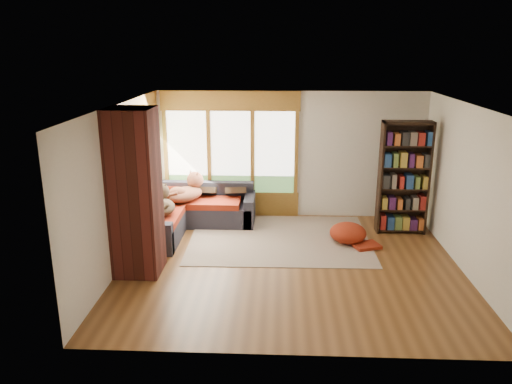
% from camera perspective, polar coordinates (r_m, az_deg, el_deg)
% --- Properties ---
extents(floor, '(5.50, 5.50, 0.00)m').
position_cam_1_polar(floor, '(8.32, 3.92, -8.27)').
color(floor, brown).
rests_on(floor, ground).
extents(ceiling, '(5.50, 5.50, 0.00)m').
position_cam_1_polar(ceiling, '(7.61, 4.31, 9.81)').
color(ceiling, white).
extents(wall_back, '(5.50, 0.04, 2.60)m').
position_cam_1_polar(wall_back, '(10.29, 3.80, 4.24)').
color(wall_back, silver).
rests_on(wall_back, ground).
extents(wall_front, '(5.50, 0.04, 2.60)m').
position_cam_1_polar(wall_front, '(5.51, 4.69, -6.89)').
color(wall_front, silver).
rests_on(wall_front, ground).
extents(wall_left, '(0.04, 5.00, 2.60)m').
position_cam_1_polar(wall_left, '(8.26, -15.33, 0.60)').
color(wall_left, silver).
rests_on(wall_left, ground).
extents(wall_right, '(0.04, 5.00, 2.60)m').
position_cam_1_polar(wall_right, '(8.40, 23.21, 0.09)').
color(wall_right, silver).
rests_on(wall_right, ground).
extents(windows_back, '(2.82, 0.10, 1.90)m').
position_cam_1_polar(windows_back, '(10.29, -2.91, 4.54)').
color(windows_back, olive).
rests_on(windows_back, wall_back).
extents(windows_left, '(0.10, 2.62, 1.90)m').
position_cam_1_polar(windows_left, '(9.35, -12.99, 2.91)').
color(windows_left, olive).
rests_on(windows_left, wall_left).
extents(roller_blind, '(0.03, 0.72, 0.90)m').
position_cam_1_polar(roller_blind, '(10.05, -11.73, 6.25)').
color(roller_blind, '#799154').
rests_on(roller_blind, wall_left).
extents(brick_chimney, '(0.70, 0.70, 2.60)m').
position_cam_1_polar(brick_chimney, '(7.84, -13.66, -0.13)').
color(brick_chimney, '#471914').
rests_on(brick_chimney, ground).
extents(sectional_sofa, '(2.20, 2.20, 0.80)m').
position_cam_1_polar(sectional_sofa, '(9.93, -7.58, -2.30)').
color(sectional_sofa, black).
rests_on(sectional_sofa, ground).
extents(area_rug, '(3.33, 2.57, 0.01)m').
position_cam_1_polar(area_rug, '(9.34, 2.70, -5.34)').
color(area_rug, beige).
rests_on(area_rug, ground).
extents(bookshelf, '(0.92, 0.31, 2.15)m').
position_cam_1_polar(bookshelf, '(9.76, 16.53, 1.54)').
color(bookshelf, black).
rests_on(bookshelf, ground).
extents(pouf, '(0.85, 0.85, 0.36)m').
position_cam_1_polar(pouf, '(9.27, 10.47, -4.55)').
color(pouf, maroon).
rests_on(pouf, area_rug).
extents(dog_tan, '(0.90, 0.96, 0.47)m').
position_cam_1_polar(dog_tan, '(9.89, -7.89, 0.48)').
color(dog_tan, brown).
rests_on(dog_tan, sectional_sofa).
extents(dog_brindle, '(0.63, 0.86, 0.43)m').
position_cam_1_polar(dog_brindle, '(9.24, -10.76, -0.96)').
color(dog_brindle, '#2E2117').
rests_on(dog_brindle, sectional_sofa).
extents(throw_pillows, '(1.98, 1.68, 0.45)m').
position_cam_1_polar(throw_pillows, '(9.93, -7.32, 0.45)').
color(throw_pillows, '#322719').
rests_on(throw_pillows, sectional_sofa).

